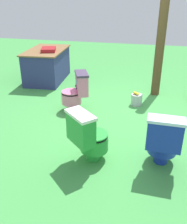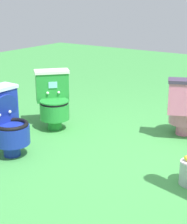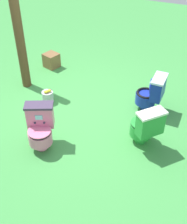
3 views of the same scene
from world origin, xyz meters
name	(u,v)px [view 2 (image 2 of 3)]	position (x,y,z in m)	size (l,w,h in m)	color
ground	(153,164)	(0.00, 0.00, 0.00)	(14.00, 14.00, 0.00)	#429947
toilet_pink	(185,107)	(-0.04, 0.92, 0.37)	(0.57, 0.61, 0.73)	pink
toilet_green	(53,99)	(-1.54, 0.28, 0.37)	(0.63, 0.63, 0.73)	green
toilet_blue	(5,121)	(-1.41, -0.65, 0.37)	(0.50, 0.44, 0.73)	#192D9E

